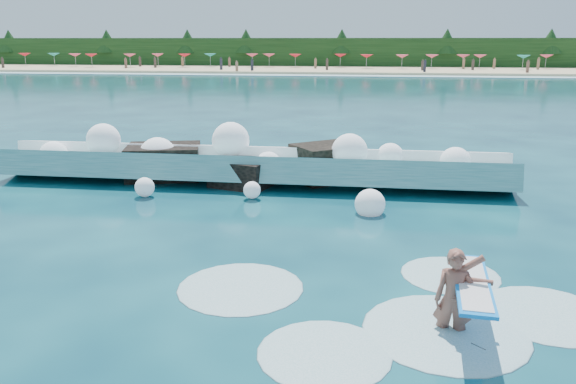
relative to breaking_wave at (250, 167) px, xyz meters
name	(u,v)px	position (x,y,z in m)	size (l,w,h in m)	color
ground	(206,268)	(0.58, -7.60, -0.52)	(200.00, 200.00, 0.00)	#07293B
beach	(346,70)	(0.58, 70.40, -0.32)	(140.00, 20.00, 0.40)	tan
wet_band	(343,75)	(0.58, 59.40, -0.48)	(140.00, 5.00, 0.08)	silver
treeline	(349,53)	(0.58, 80.40, 1.98)	(140.00, 4.00, 5.00)	black
breaking_wave	(250,167)	(0.00, 0.00, 0.00)	(17.20, 2.72, 1.48)	teal
rock_cluster	(236,167)	(-0.52, 0.13, -0.06)	(8.47, 3.48, 1.46)	black
surfer_with_board	(458,296)	(5.48, -9.68, 0.13)	(1.01, 2.93, 1.76)	brown
wave_spray	(236,154)	(-0.45, -0.20, 0.45)	(14.82, 4.69, 2.13)	white
surf_foam	(414,315)	(4.85, -9.18, -0.52)	(8.92, 5.46, 0.14)	silver
beach_umbrellas	(348,56)	(0.74, 72.64, 1.73)	(111.65, 6.73, 0.50)	red
beachgoers	(323,64)	(-2.81, 68.34, 0.60)	(103.65, 12.91, 1.91)	#3F332D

